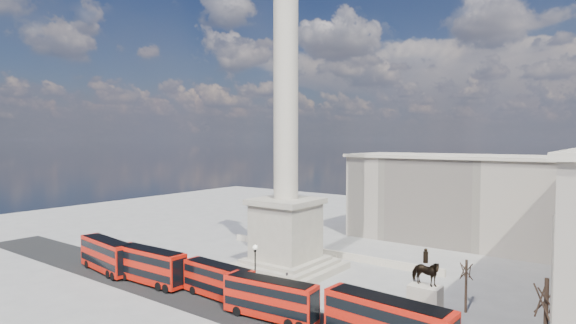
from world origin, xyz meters
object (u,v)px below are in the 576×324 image
(nelsons_column, at_px, (286,184))
(red_bus_e, at_px, (107,255))
(victorian_lamp, at_px, (255,268))
(red_bus_c, at_px, (271,298))
(red_bus_d, at_px, (388,324))
(red_bus_b, at_px, (218,281))
(pedestrian_standing, at_px, (401,317))
(red_bus_a, at_px, (150,266))
(equestrian_statue, at_px, (425,300))
(pedestrian_crossing, at_px, (287,280))

(nelsons_column, xyz_separation_m, red_bus_e, (-20.83, -16.16, -10.38))
(nelsons_column, bearing_deg, victorian_lamp, -69.32)
(red_bus_c, distance_m, victorian_lamp, 6.00)
(red_bus_d, bearing_deg, red_bus_b, -177.85)
(pedestrian_standing, bearing_deg, nelsons_column, -46.49)
(red_bus_d, xyz_separation_m, pedestrian_standing, (-1.49, 6.53, -1.79))
(red_bus_a, height_order, pedestrian_standing, red_bus_a)
(victorian_lamp, relative_size, equestrian_statue, 0.83)
(nelsons_column, distance_m, red_bus_b, 17.79)
(pedestrian_crossing, bearing_deg, victorian_lamp, 145.52)
(nelsons_column, bearing_deg, red_bus_d, -33.02)
(pedestrian_crossing, bearing_deg, red_bus_c, 171.05)
(pedestrian_standing, bearing_deg, red_bus_c, 5.43)
(red_bus_a, bearing_deg, pedestrian_crossing, 31.61)
(red_bus_a, xyz_separation_m, red_bus_c, (20.53, 0.37, -0.20))
(red_bus_b, bearing_deg, pedestrian_standing, 18.73)
(red_bus_b, distance_m, red_bus_e, 21.26)
(red_bus_b, distance_m, pedestrian_crossing, 9.58)
(red_bus_c, relative_size, red_bus_e, 0.91)
(nelsons_column, relative_size, red_bus_e, 4.09)
(red_bus_b, height_order, victorian_lamp, victorian_lamp)
(red_bus_d, xyz_separation_m, victorian_lamp, (-18.23, 2.56, 1.45))
(red_bus_b, relative_size, pedestrian_crossing, 5.58)
(red_bus_a, bearing_deg, red_bus_e, -179.22)
(red_bus_e, distance_m, victorian_lamp, 25.81)
(nelsons_column, height_order, equestrian_statue, nelsons_column)
(red_bus_a, relative_size, red_bus_c, 1.07)
(nelsons_column, xyz_separation_m, victorian_lamp, (4.64, -12.30, -8.86))
(red_bus_e, bearing_deg, red_bus_a, 9.71)
(red_bus_e, bearing_deg, pedestrian_crossing, 29.95)
(red_bus_b, bearing_deg, red_bus_d, 1.47)
(pedestrian_crossing, bearing_deg, pedestrian_standing, -135.58)
(equestrian_statue, bearing_deg, pedestrian_standing, -155.42)
(red_bus_c, relative_size, pedestrian_crossing, 5.85)
(nelsons_column, distance_m, pedestrian_crossing, 13.94)
(red_bus_a, relative_size, red_bus_d, 0.95)
(red_bus_d, height_order, victorian_lamp, victorian_lamp)
(red_bus_a, xyz_separation_m, equestrian_statue, (34.61, 8.42, 0.36))
(red_bus_b, relative_size, pedestrian_standing, 6.47)
(red_bus_e, height_order, pedestrian_standing, red_bus_e)
(red_bus_b, relative_size, red_bus_d, 0.85)
(nelsons_column, height_order, victorian_lamp, nelsons_column)
(victorian_lamp, height_order, pedestrian_crossing, victorian_lamp)
(pedestrian_standing, bearing_deg, victorian_lamp, -11.87)
(red_bus_d, bearing_deg, red_bus_c, -174.02)
(nelsons_column, height_order, pedestrian_crossing, nelsons_column)
(red_bus_e, xyz_separation_m, victorian_lamp, (25.47, 3.86, 1.52))
(red_bus_a, xyz_separation_m, pedestrian_crossing, (15.44, 10.11, -1.56))
(red_bus_a, bearing_deg, red_bus_c, -0.57)
(victorian_lamp, bearing_deg, red_bus_c, -32.36)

